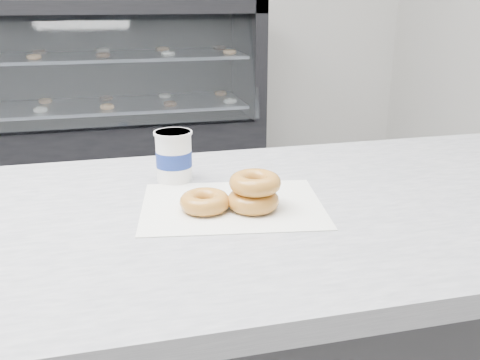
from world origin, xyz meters
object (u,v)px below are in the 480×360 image
object	(u,v)px
display_case	(77,120)
donut_stack	(254,192)
coffee_cup	(174,156)
donut_single	(205,202)

from	to	relation	value
display_case	donut_stack	world-z (taller)	display_case
display_case	coffee_cup	distance (m)	2.61
display_case	coffee_cup	xyz separation A→B (m)	(0.34, -2.54, 0.46)
donut_stack	coffee_cup	world-z (taller)	coffee_cup
donut_stack	display_case	bearing A→B (deg)	99.48
donut_single	coffee_cup	xyz separation A→B (m)	(-0.03, 0.18, 0.04)
donut_single	donut_stack	bearing A→B (deg)	-9.66
display_case	coffee_cup	size ratio (longest dim) A/B	22.09
display_case	donut_stack	xyz separation A→B (m)	(0.46, -2.74, 0.44)
donut_stack	coffee_cup	xyz separation A→B (m)	(-0.12, 0.20, 0.02)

